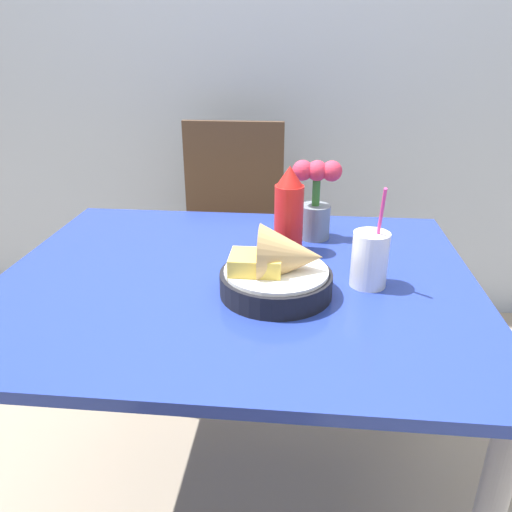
# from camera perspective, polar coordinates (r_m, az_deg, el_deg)

# --- Properties ---
(ground_plane) EXTENTS (12.00, 12.00, 0.00)m
(ground_plane) POSITION_cam_1_polar(r_m,az_deg,el_deg) (1.59, -1.81, -26.37)
(ground_plane) COLOR gray
(wall_window) EXTENTS (7.00, 0.06, 2.60)m
(wall_window) POSITION_cam_1_polar(r_m,az_deg,el_deg) (2.25, 2.14, 25.65)
(wall_window) COLOR #9EA8B7
(wall_window) RESTS_ON ground_plane
(dining_table) EXTENTS (1.07, 0.88, 0.72)m
(dining_table) POSITION_cam_1_polar(r_m,az_deg,el_deg) (1.18, -2.19, -6.43)
(dining_table) COLOR #233893
(dining_table) RESTS_ON ground_plane
(chair_far_window) EXTENTS (0.40, 0.40, 0.93)m
(chair_far_window) POSITION_cam_1_polar(r_m,az_deg,el_deg) (2.00, -2.81, 4.07)
(chair_far_window) COLOR #473323
(chair_far_window) RESTS_ON ground_plane
(food_basket) EXTENTS (0.24, 0.24, 0.15)m
(food_basket) POSITION_cam_1_polar(r_m,az_deg,el_deg) (1.03, 2.79, -1.68)
(food_basket) COLOR black
(food_basket) RESTS_ON dining_table
(ketchup_bottle) EXTENTS (0.07, 0.07, 0.22)m
(ketchup_bottle) POSITION_cam_1_polar(r_m,az_deg,el_deg) (1.23, 3.77, 5.15)
(ketchup_bottle) COLOR red
(ketchup_bottle) RESTS_ON dining_table
(drink_cup) EXTENTS (0.08, 0.08, 0.23)m
(drink_cup) POSITION_cam_1_polar(r_m,az_deg,el_deg) (1.10, 12.85, -0.55)
(drink_cup) COLOR silver
(drink_cup) RESTS_ON dining_table
(flower_vase) EXTENTS (0.13, 0.08, 0.21)m
(flower_vase) POSITION_cam_1_polar(r_m,az_deg,el_deg) (1.33, 6.84, 6.39)
(flower_vase) COLOR gray
(flower_vase) RESTS_ON dining_table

